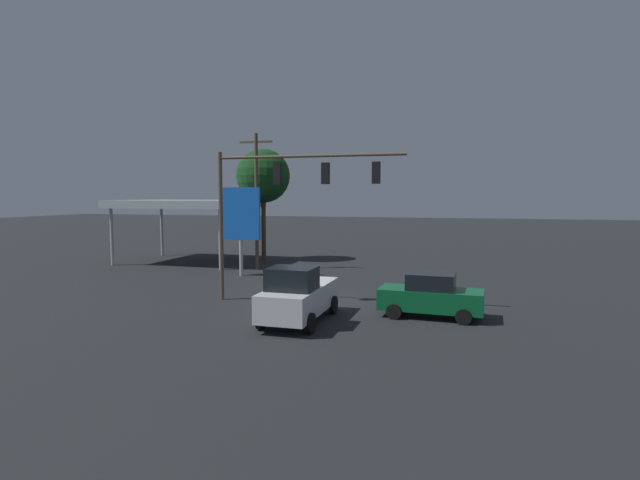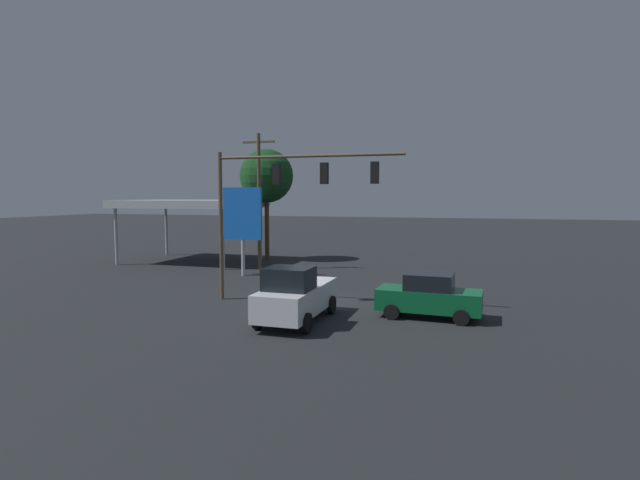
# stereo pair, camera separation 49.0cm
# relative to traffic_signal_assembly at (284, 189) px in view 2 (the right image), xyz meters

# --- Properties ---
(ground_plane) EXTENTS (200.00, 200.00, 0.00)m
(ground_plane) POSITION_rel_traffic_signal_assembly_xyz_m (-0.97, -0.75, -5.59)
(ground_plane) COLOR black
(traffic_signal_assembly) EXTENTS (9.30, 0.43, 7.42)m
(traffic_signal_assembly) POSITION_rel_traffic_signal_assembly_xyz_m (0.00, 0.00, 0.00)
(traffic_signal_assembly) COLOR brown
(traffic_signal_assembly) RESTS_ON ground
(utility_pole) EXTENTS (2.40, 0.26, 9.63)m
(utility_pole) POSITION_rel_traffic_signal_assembly_xyz_m (5.76, -10.10, -0.49)
(utility_pole) COLOR brown
(utility_pole) RESTS_ON ground
(gas_station_canopy) EXTENTS (10.26, 7.85, 4.93)m
(gas_station_canopy) POSITION_rel_traffic_signal_assembly_xyz_m (12.73, -12.55, -1.01)
(gas_station_canopy) COLOR #B2B7BC
(gas_station_canopy) RESTS_ON ground
(price_sign) EXTENTS (2.68, 0.27, 5.81)m
(price_sign) POSITION_rel_traffic_signal_assembly_xyz_m (5.67, -7.19, -1.64)
(price_sign) COLOR #B7B7BC
(price_sign) RESTS_ON ground
(pickup_parked) EXTENTS (2.33, 5.23, 2.40)m
(pickup_parked) POSITION_rel_traffic_signal_assembly_xyz_m (-1.72, 3.30, -4.48)
(pickup_parked) COLOR silver
(pickup_parked) RESTS_ON ground
(sedan_far) EXTENTS (4.50, 2.27, 1.93)m
(sedan_far) POSITION_rel_traffic_signal_assembly_xyz_m (-6.99, 0.93, -4.64)
(sedan_far) COLOR #0C592D
(sedan_far) RESTS_ON ground
(street_tree) EXTENTS (4.36, 4.36, 9.05)m
(street_tree) POSITION_rel_traffic_signal_assembly_xyz_m (7.32, -15.20, 1.25)
(street_tree) COLOR #4C331E
(street_tree) RESTS_ON ground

